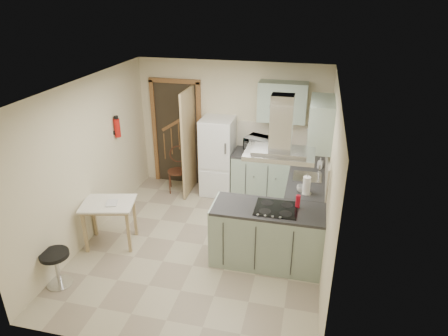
% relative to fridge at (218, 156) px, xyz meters
% --- Properties ---
extents(floor, '(4.20, 4.20, 0.00)m').
position_rel_fridge_xyz_m(floor, '(0.20, -1.80, -0.75)').
color(floor, tan).
rests_on(floor, ground).
extents(ceiling, '(4.20, 4.20, 0.00)m').
position_rel_fridge_xyz_m(ceiling, '(0.20, -1.80, 1.75)').
color(ceiling, silver).
rests_on(ceiling, back_wall).
extents(back_wall, '(3.60, 0.00, 3.60)m').
position_rel_fridge_xyz_m(back_wall, '(0.20, 0.30, 0.50)').
color(back_wall, beige).
rests_on(back_wall, floor).
extents(left_wall, '(0.00, 4.20, 4.20)m').
position_rel_fridge_xyz_m(left_wall, '(-1.60, -1.80, 0.50)').
color(left_wall, beige).
rests_on(left_wall, floor).
extents(right_wall, '(0.00, 4.20, 4.20)m').
position_rel_fridge_xyz_m(right_wall, '(2.00, -1.80, 0.50)').
color(right_wall, beige).
rests_on(right_wall, floor).
extents(doorway, '(1.10, 0.12, 2.10)m').
position_rel_fridge_xyz_m(doorway, '(-0.90, 0.27, 0.30)').
color(doorway, brown).
rests_on(doorway, floor).
extents(fridge, '(0.60, 0.60, 1.50)m').
position_rel_fridge_xyz_m(fridge, '(0.00, 0.00, 0.00)').
color(fridge, white).
rests_on(fridge, floor).
extents(counter_back, '(1.08, 0.60, 0.90)m').
position_rel_fridge_xyz_m(counter_back, '(0.86, 0.00, -0.30)').
color(counter_back, '#9EB2A0').
rests_on(counter_back, floor).
extents(counter_right, '(0.60, 1.95, 0.90)m').
position_rel_fridge_xyz_m(counter_right, '(1.70, -0.68, -0.30)').
color(counter_right, '#9EB2A0').
rests_on(counter_right, floor).
extents(splashback, '(1.68, 0.02, 0.50)m').
position_rel_fridge_xyz_m(splashback, '(1.16, 0.29, 0.40)').
color(splashback, beige).
rests_on(splashback, counter_back).
extents(wall_cabinet_back, '(0.85, 0.35, 0.70)m').
position_rel_fridge_xyz_m(wall_cabinet_back, '(1.15, 0.12, 1.10)').
color(wall_cabinet_back, '#9EB2A0').
rests_on(wall_cabinet_back, back_wall).
extents(wall_cabinet_right, '(0.35, 0.90, 0.70)m').
position_rel_fridge_xyz_m(wall_cabinet_right, '(1.82, -0.95, 1.10)').
color(wall_cabinet_right, '#9EB2A0').
rests_on(wall_cabinet_right, right_wall).
extents(peninsula, '(1.55, 0.65, 0.90)m').
position_rel_fridge_xyz_m(peninsula, '(1.22, -1.98, -0.30)').
color(peninsula, '#9EB2A0').
rests_on(peninsula, floor).
extents(hob, '(0.58, 0.50, 0.01)m').
position_rel_fridge_xyz_m(hob, '(1.32, -1.98, 0.16)').
color(hob, black).
rests_on(hob, peninsula).
extents(extractor_hood, '(0.90, 0.55, 0.10)m').
position_rel_fridge_xyz_m(extractor_hood, '(1.32, -1.98, 0.97)').
color(extractor_hood, silver).
rests_on(extractor_hood, ceiling).
extents(sink, '(0.45, 0.40, 0.01)m').
position_rel_fridge_xyz_m(sink, '(1.70, -0.85, 0.16)').
color(sink, silver).
rests_on(sink, counter_right).
extents(fire_extinguisher, '(0.10, 0.10, 0.32)m').
position_rel_fridge_xyz_m(fire_extinguisher, '(-1.54, -0.90, 0.75)').
color(fire_extinguisher, '#B2140F').
rests_on(fire_extinguisher, left_wall).
extents(drop_leaf_table, '(0.88, 0.74, 0.72)m').
position_rel_fridge_xyz_m(drop_leaf_table, '(-1.19, -2.07, -0.39)').
color(drop_leaf_table, tan).
rests_on(drop_leaf_table, floor).
extents(bentwood_chair, '(0.45, 0.45, 0.82)m').
position_rel_fridge_xyz_m(bentwood_chair, '(-0.79, -0.12, -0.34)').
color(bentwood_chair, '#51301B').
rests_on(bentwood_chair, floor).
extents(stool, '(0.48, 0.48, 0.51)m').
position_rel_fridge_xyz_m(stool, '(-1.45, -3.11, -0.49)').
color(stool, black).
rests_on(stool, floor).
extents(microwave, '(0.65, 0.54, 0.30)m').
position_rel_fridge_xyz_m(microwave, '(0.82, -0.01, 0.30)').
color(microwave, black).
rests_on(microwave, counter_back).
extents(kettle, '(0.16, 0.16, 0.22)m').
position_rel_fridge_xyz_m(kettle, '(1.23, 0.02, 0.26)').
color(kettle, white).
rests_on(kettle, counter_back).
extents(cereal_box, '(0.11, 0.20, 0.29)m').
position_rel_fridge_xyz_m(cereal_box, '(1.20, 0.13, 0.30)').
color(cereal_box, '#D45118').
rests_on(cereal_box, counter_back).
extents(soap_bottle, '(0.10, 0.10, 0.18)m').
position_rel_fridge_xyz_m(soap_bottle, '(1.89, -0.44, 0.24)').
color(soap_bottle, '#9FA0AB').
rests_on(soap_bottle, counter_right).
extents(paper_towel, '(0.14, 0.14, 0.29)m').
position_rel_fridge_xyz_m(paper_towel, '(1.70, -1.44, 0.29)').
color(paper_towel, white).
rests_on(paper_towel, counter_right).
extents(cup, '(0.14, 0.14, 0.10)m').
position_rel_fridge_xyz_m(cup, '(1.63, -1.38, 0.20)').
color(cup, beige).
rests_on(cup, counter_right).
extents(red_bottle, '(0.07, 0.07, 0.18)m').
position_rel_fridge_xyz_m(red_bottle, '(1.61, -1.86, 0.24)').
color(red_bottle, red).
rests_on(red_bottle, peninsula).
extents(book, '(0.23, 0.26, 0.10)m').
position_rel_fridge_xyz_m(book, '(-1.20, -2.11, 0.02)').
color(book, maroon).
rests_on(book, drop_leaf_table).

